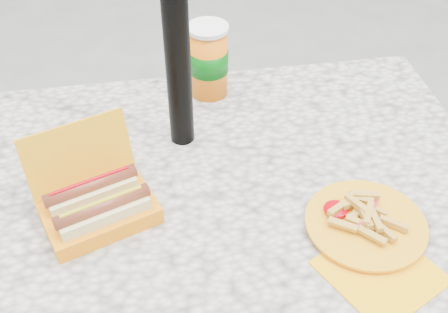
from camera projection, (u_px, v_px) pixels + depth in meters
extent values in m
cube|color=beige|center=(192.00, 199.00, 1.10)|extent=(1.20, 0.80, 0.05)
cylinder|color=black|center=(356.00, 196.00, 1.63)|extent=(0.07, 0.07, 0.70)
cube|color=orange|center=(100.00, 213.00, 1.01)|extent=(0.23, 0.19, 0.03)
cube|color=orange|center=(78.00, 155.00, 1.01)|extent=(0.20, 0.10, 0.12)
cube|color=#CBBF86|center=(104.00, 216.00, 0.98)|extent=(0.17, 0.10, 0.04)
cylinder|color=brown|center=(102.00, 206.00, 0.96)|extent=(0.17, 0.08, 0.03)
cylinder|color=#B5A214|center=(101.00, 202.00, 0.95)|extent=(0.14, 0.06, 0.01)
cube|color=#CBBF86|center=(93.00, 195.00, 1.02)|extent=(0.17, 0.10, 0.04)
cylinder|color=brown|center=(91.00, 186.00, 1.00)|extent=(0.17, 0.08, 0.03)
cylinder|color=#9E0009|center=(90.00, 181.00, 0.99)|extent=(0.14, 0.06, 0.01)
cube|color=#F8AC0B|center=(380.00, 272.00, 0.93)|extent=(0.23, 0.23, 0.00)
cylinder|color=orange|center=(365.00, 224.00, 1.00)|extent=(0.21, 0.21, 0.01)
cylinder|color=orange|center=(366.00, 223.00, 1.00)|extent=(0.22, 0.22, 0.01)
cube|color=gold|center=(343.00, 225.00, 0.98)|extent=(0.05, 0.04, 0.01)
cube|color=gold|center=(375.00, 219.00, 0.97)|extent=(0.01, 0.05, 0.01)
cube|color=gold|center=(373.00, 209.00, 1.01)|extent=(0.05, 0.05, 0.01)
cube|color=gold|center=(364.00, 195.00, 1.02)|extent=(0.05, 0.02, 0.01)
cube|color=gold|center=(394.00, 224.00, 0.98)|extent=(0.05, 0.04, 0.01)
cube|color=gold|center=(372.00, 236.00, 0.96)|extent=(0.04, 0.05, 0.01)
cube|color=gold|center=(384.00, 231.00, 0.97)|extent=(0.03, 0.05, 0.01)
cube|color=gold|center=(365.00, 217.00, 0.98)|extent=(0.01, 0.05, 0.01)
cube|color=gold|center=(339.00, 207.00, 1.00)|extent=(0.05, 0.04, 0.01)
cube|color=gold|center=(359.00, 198.00, 1.02)|extent=(0.05, 0.04, 0.01)
cube|color=gold|center=(360.00, 224.00, 0.98)|extent=(0.05, 0.04, 0.01)
cube|color=gold|center=(369.00, 214.00, 0.98)|extent=(0.04, 0.05, 0.01)
cube|color=gold|center=(357.00, 205.00, 1.00)|extent=(0.03, 0.05, 0.01)
cube|color=gold|center=(359.00, 214.00, 1.00)|extent=(0.05, 0.03, 0.01)
cube|color=gold|center=(357.00, 211.00, 1.01)|extent=(0.04, 0.05, 0.01)
cube|color=gold|center=(354.00, 202.00, 1.01)|extent=(0.05, 0.03, 0.01)
ellipsoid|color=#9E0009|center=(336.00, 209.00, 1.01)|extent=(0.05, 0.05, 0.01)
cube|color=#B7243C|center=(369.00, 211.00, 1.00)|extent=(0.07, 0.07, 0.00)
cylinder|color=orange|center=(208.00, 62.00, 1.27)|extent=(0.09, 0.09, 0.16)
cylinder|color=#03560C|center=(208.00, 60.00, 1.27)|extent=(0.09, 0.09, 0.05)
cylinder|color=white|center=(208.00, 28.00, 1.21)|extent=(0.09, 0.09, 0.01)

